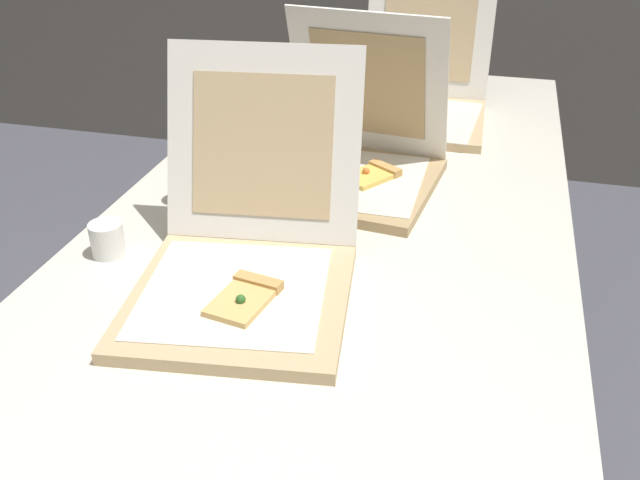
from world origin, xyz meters
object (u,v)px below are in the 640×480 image
Objects in this scene: table at (331,244)px; cup_white_far at (273,130)px; pizza_box_back at (419,99)px; cup_white_mid at (184,187)px; pizza_box_front at (245,261)px; pizza_box_middle at (354,160)px; cup_white_near_center at (107,239)px.

table is 34.87× the size of cup_white_far.
cup_white_mid is (-0.41, -0.63, -0.02)m from pizza_box_back.
pizza_box_back is at bearing 38.91° from cup_white_far.
cup_white_far is (-0.16, 0.64, -0.02)m from pizza_box_front.
pizza_box_front is 0.92m from pizza_box_back.
pizza_box_front is 8.06× the size of cup_white_mid.
pizza_box_middle is at bearing 71.94° from pizza_box_front.
cup_white_near_center reaches higher than table.
pizza_box_middle is 0.31m from cup_white_far.
cup_white_far is 0.61m from cup_white_near_center.
pizza_box_back is at bearing 71.95° from pizza_box_front.
cup_white_far is at bearing -142.56° from pizza_box_back.
pizza_box_front is 0.66m from cup_white_far.
cup_white_mid is at bearing -143.89° from pizza_box_middle.
cup_white_far is (-0.24, 0.39, 0.08)m from table.
pizza_box_front is (-0.09, -0.25, 0.10)m from table.
cup_white_mid reaches higher than table.
pizza_box_front is 8.06× the size of cup_white_near_center.
cup_white_near_center is (-0.45, -0.87, -0.02)m from pizza_box_back.
pizza_box_back is at bearing 82.50° from table.
cup_white_mid is (-0.32, -0.18, -0.02)m from pizza_box_middle.
pizza_box_middle reaches higher than cup_white_near_center.
pizza_box_middle is 6.21× the size of cup_white_far.
cup_white_mid is at bearing -124.40° from pizza_box_back.
table is 0.23m from pizza_box_middle.
cup_white_near_center is (-0.37, -0.42, -0.02)m from pizza_box_middle.
cup_white_far is at bearing 96.52° from pizza_box_front.
table is 0.28m from pizza_box_front.
table is 34.87× the size of cup_white_mid.
cup_white_near_center is (-0.05, -0.24, 0.00)m from cup_white_mid.
table is 0.43m from cup_white_near_center.
cup_white_far is at bearing 77.82° from cup_white_mid.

